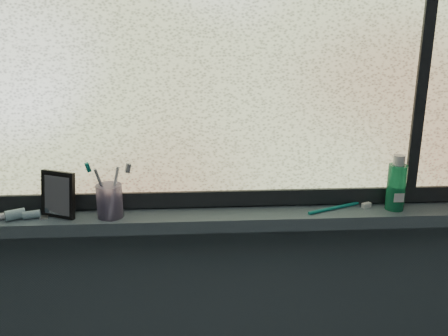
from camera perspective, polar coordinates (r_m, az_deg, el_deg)
name	(u,v)px	position (r m, az deg, el deg)	size (l,w,h in m)	color
wall_back	(225,135)	(1.56, 0.07, 3.84)	(3.00, 0.01, 2.50)	#9EA3A8
windowsill	(226,218)	(1.57, 0.24, -5.71)	(1.62, 0.14, 0.04)	#495961
window_pane	(225,43)	(1.50, 0.13, 14.09)	(1.50, 0.01, 1.00)	silver
frame_bottom	(225,197)	(1.60, 0.13, -3.39)	(1.60, 0.03, 0.05)	black
frame_mullion	(426,42)	(1.65, 22.07, 13.16)	(0.04, 0.03, 1.00)	black
vanity_mirror	(58,194)	(1.59, -18.44, -2.87)	(0.11, 0.06, 0.14)	black
toothpaste_tube	(21,214)	(1.62, -22.14, -4.93)	(0.18, 0.04, 0.03)	silver
toothbrush_cup	(110,201)	(1.55, -12.94, -3.68)	(0.08, 0.08, 0.10)	#A593C3
toothbrush_lying	(334,207)	(1.62, 12.45, -4.40)	(0.24, 0.02, 0.02)	#0D7B72
mouthwash_bottle	(397,183)	(1.65, 19.13, -1.58)	(0.06, 0.06, 0.15)	#1E9C61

